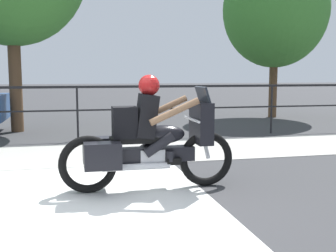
{
  "coord_description": "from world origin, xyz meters",
  "views": [
    {
      "loc": [
        -0.16,
        -5.05,
        1.61
      ],
      "look_at": [
        1.31,
        1.28,
        0.8
      ],
      "focal_mm": 45.0,
      "sensor_mm": 36.0,
      "label": 1
    }
  ],
  "objects": [
    {
      "name": "motorcycle",
      "position": [
        0.87,
        0.59,
        0.7
      ],
      "size": [
        2.45,
        0.76,
        1.59
      ],
      "rotation": [
        0.0,
        0.0,
        0.0
      ],
      "color": "black",
      "rests_on": "ground"
    },
    {
      "name": "fence_railing",
      "position": [
        0.0,
        5.28,
        1.03
      ],
      "size": [
        36.0,
        0.05,
        1.31
      ],
      "color": "black",
      "rests_on": "ground"
    },
    {
      "name": "crosswalk_band",
      "position": [
        -0.07,
        -0.2,
        0.0
      ],
      "size": [
        3.34,
        6.0,
        0.01
      ],
      "primitive_type": "cube",
      "color": "silver",
      "rests_on": "ground"
    },
    {
      "name": "sidewalk_band",
      "position": [
        0.0,
        3.4,
        0.01
      ],
      "size": [
        44.0,
        2.4,
        0.01
      ],
      "primitive_type": "cube",
      "color": "#A8A59E",
      "rests_on": "ground"
    },
    {
      "name": "ground_plane",
      "position": [
        0.0,
        0.0,
        0.0
      ],
      "size": [
        120.0,
        120.0,
        0.0
      ],
      "primitive_type": "plane",
      "color": "#38383A"
    },
    {
      "name": "tree_behind_sign",
      "position": [
        7.1,
        9.15,
        3.87
      ],
      "size": [
        3.75,
        3.75,
        5.94
      ],
      "color": "brown",
      "rests_on": "ground"
    }
  ]
}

